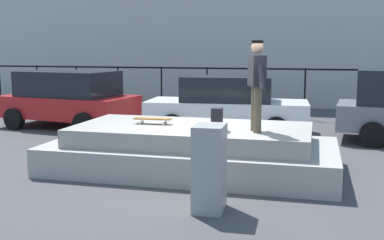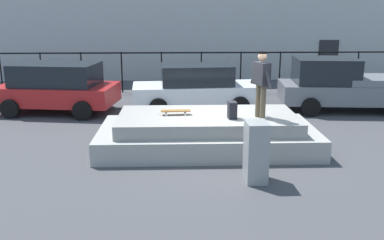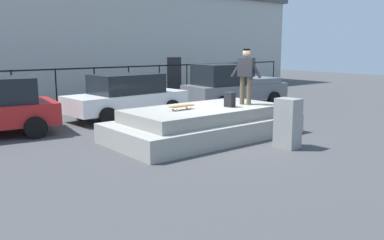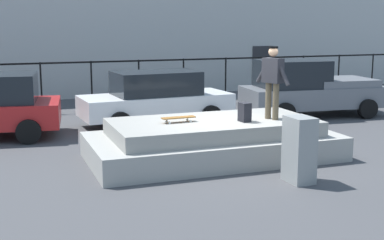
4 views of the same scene
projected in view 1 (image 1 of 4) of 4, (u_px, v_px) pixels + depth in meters
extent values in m
plane|color=#424244|center=(203.00, 172.00, 9.41)|extent=(60.00, 60.00, 0.00)
cube|color=#9E9B93|center=(192.00, 156.00, 9.56)|extent=(5.63, 2.79, 0.54)
cube|color=gray|center=(192.00, 134.00, 9.50)|extent=(4.61, 2.29, 0.34)
cylinder|color=brown|center=(255.00, 108.00, 8.85)|extent=(0.14, 0.14, 0.84)
cylinder|color=brown|center=(258.00, 110.00, 8.64)|extent=(0.14, 0.14, 0.84)
cube|color=#26262B|center=(257.00, 71.00, 8.64)|extent=(0.39, 0.52, 0.56)
cylinder|color=#26262B|center=(253.00, 72.00, 8.93)|extent=(0.23, 0.41, 0.57)
cylinder|color=#26262B|center=(261.00, 73.00, 8.37)|extent=(0.23, 0.41, 0.57)
sphere|color=tan|center=(257.00, 47.00, 8.58)|extent=(0.22, 0.22, 0.22)
cylinder|color=black|center=(258.00, 42.00, 8.57)|extent=(0.27, 0.27, 0.05)
cube|color=brown|center=(153.00, 119.00, 9.68)|extent=(0.77, 0.24, 0.02)
cylinder|color=silver|center=(142.00, 122.00, 9.84)|extent=(0.06, 0.03, 0.06)
cylinder|color=silver|center=(139.00, 123.00, 9.64)|extent=(0.06, 0.03, 0.06)
cylinder|color=silver|center=(166.00, 122.00, 9.74)|extent=(0.06, 0.03, 0.06)
cylinder|color=silver|center=(163.00, 124.00, 9.54)|extent=(0.06, 0.03, 0.06)
cube|color=black|center=(217.00, 119.00, 8.90)|extent=(0.23, 0.30, 0.43)
cube|color=#B21E1E|center=(69.00, 106.00, 14.69)|extent=(4.26, 2.53, 0.65)
cube|color=black|center=(68.00, 83.00, 14.59)|extent=(3.03, 2.13, 0.75)
cylinder|color=black|center=(58.00, 111.00, 16.14)|extent=(0.66, 0.31, 0.64)
cylinder|color=black|center=(14.00, 119.00, 14.29)|extent=(0.66, 0.31, 0.64)
cylinder|color=black|center=(122.00, 115.00, 15.19)|extent=(0.66, 0.31, 0.64)
cylinder|color=black|center=(84.00, 124.00, 13.34)|extent=(0.66, 0.31, 0.64)
cube|color=white|center=(227.00, 111.00, 13.64)|extent=(4.63, 2.07, 0.61)
cube|color=black|center=(227.00, 89.00, 13.54)|extent=(2.59, 1.72, 0.70)
cylinder|color=black|center=(185.00, 116.00, 14.81)|extent=(0.65, 0.27, 0.64)
cylinder|color=black|center=(172.00, 126.00, 13.06)|extent=(0.65, 0.27, 0.64)
cylinder|color=black|center=(277.00, 119.00, 14.30)|extent=(0.65, 0.27, 0.64)
cylinder|color=black|center=(276.00, 129.00, 12.56)|extent=(0.65, 0.27, 0.64)
cylinder|color=black|center=(372.00, 123.00, 13.43)|extent=(0.66, 0.28, 0.64)
cylinder|color=black|center=(373.00, 135.00, 11.68)|extent=(0.66, 0.28, 0.64)
cube|color=gray|center=(209.00, 168.00, 7.10)|extent=(0.46, 0.61, 1.30)
cylinder|color=black|center=(0.00, 87.00, 19.32)|extent=(0.06, 0.06, 1.74)
cylinder|color=black|center=(38.00, 88.00, 18.90)|extent=(0.06, 0.06, 1.74)
cylinder|color=black|center=(77.00, 88.00, 18.47)|extent=(0.06, 0.06, 1.74)
cylinder|color=black|center=(118.00, 89.00, 18.04)|extent=(0.06, 0.06, 1.74)
cylinder|color=black|center=(161.00, 90.00, 17.61)|extent=(0.06, 0.06, 1.74)
cylinder|color=black|center=(207.00, 91.00, 17.19)|extent=(0.06, 0.06, 1.74)
cylinder|color=black|center=(255.00, 93.00, 16.76)|extent=(0.06, 0.06, 1.74)
cylinder|color=black|center=(305.00, 94.00, 16.33)|extent=(0.06, 0.06, 1.74)
cylinder|color=black|center=(358.00, 95.00, 15.90)|extent=(0.06, 0.06, 1.74)
cube|color=black|center=(255.00, 69.00, 16.63)|extent=(24.00, 0.04, 0.06)
cube|color=#B2B2AD|center=(273.00, 39.00, 22.95)|extent=(32.98, 7.44, 5.70)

